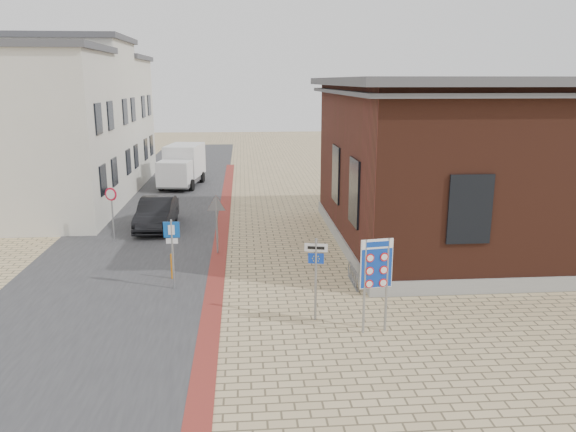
{
  "coord_description": "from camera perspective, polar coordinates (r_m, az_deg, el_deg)",
  "views": [
    {
      "loc": [
        -0.99,
        -15.45,
        6.69
      ],
      "look_at": [
        0.5,
        3.02,
        2.2
      ],
      "focal_mm": 35.0,
      "sensor_mm": 36.0,
      "label": 1
    }
  ],
  "objects": [
    {
      "name": "speed_sign",
      "position": [
        24.62,
        -17.45,
        0.99
      ],
      "size": [
        0.52,
        0.24,
        2.35
      ],
      "rotation": [
        0.0,
        0.0,
        -0.39
      ],
      "color": "gray",
      "rests_on": "ground"
    },
    {
      "name": "ground",
      "position": [
        16.86,
        -0.89,
        -9.76
      ],
      "size": [
        120.0,
        120.0,
        0.0
      ],
      "primitive_type": "plane",
      "color": "tan",
      "rests_on": "ground"
    },
    {
      "name": "bike_rack",
      "position": [
        19.13,
        6.66,
        -6.11
      ],
      "size": [
        0.08,
        1.8,
        0.6
      ],
      "color": "slate",
      "rests_on": "ground"
    },
    {
      "name": "brick_building",
      "position": [
        24.77,
        19.28,
        5.43
      ],
      "size": [
        13.0,
        13.0,
        6.8
      ],
      "color": "gray",
      "rests_on": "ground"
    },
    {
      "name": "townhouse_far",
      "position": [
        40.77,
        -19.08,
        9.34
      ],
      "size": [
        7.4,
        6.4,
        8.3
      ],
      "color": "beige",
      "rests_on": "ground"
    },
    {
      "name": "yield_sign",
      "position": [
        22.03,
        -7.28,
        0.58
      ],
      "size": [
        0.82,
        0.07,
        2.32
      ],
      "rotation": [
        0.0,
        0.0,
        -0.01
      ],
      "color": "gray",
      "rests_on": "ground"
    },
    {
      "name": "bollard",
      "position": [
        19.79,
        -11.72,
        -5.05
      ],
      "size": [
        0.1,
        0.1,
        0.91
      ],
      "primitive_type": "cylinder",
      "rotation": [
        0.0,
        0.0,
        -0.2
      ],
      "color": "orange",
      "rests_on": "ground"
    },
    {
      "name": "road_strip",
      "position": [
        31.49,
        -12.75,
        1.04
      ],
      "size": [
        7.0,
        60.0,
        0.02
      ],
      "primitive_type": "cube",
      "color": "#38383A",
      "rests_on": "ground"
    },
    {
      "name": "sedan",
      "position": [
        26.6,
        -13.19,
        0.26
      ],
      "size": [
        1.58,
        4.33,
        1.42
      ],
      "primitive_type": "imported",
      "rotation": [
        0.0,
        0.0,
        -0.02
      ],
      "color": "black",
      "rests_on": "ground"
    },
    {
      "name": "curb_strip",
      "position": [
        26.33,
        -6.67,
        -1.16
      ],
      "size": [
        0.6,
        40.0,
        0.02
      ],
      "primitive_type": "cube",
      "color": "maroon",
      "rests_on": "ground"
    },
    {
      "name": "townhouse_mid",
      "position": [
        34.97,
        -21.53,
        9.21
      ],
      "size": [
        7.4,
        6.4,
        9.1
      ],
      "color": "beige",
      "rests_on": "ground"
    },
    {
      "name": "townhouse_near",
      "position": [
        29.32,
        -24.78,
        7.45
      ],
      "size": [
        7.4,
        6.4,
        8.3
      ],
      "color": "beige",
      "rests_on": "ground"
    },
    {
      "name": "border_sign",
      "position": [
        15.16,
        8.97,
        -5.03
      ],
      "size": [
        0.89,
        0.18,
        2.63
      ],
      "rotation": [
        0.0,
        0.0,
        0.15
      ],
      "color": "gray",
      "rests_on": "ground"
    },
    {
      "name": "essen_sign",
      "position": [
        15.85,
        2.85,
        -5.15
      ],
      "size": [
        0.64,
        0.18,
        2.41
      ],
      "rotation": [
        0.0,
        0.0,
        -0.22
      ],
      "color": "gray",
      "rests_on": "ground"
    },
    {
      "name": "parking_sign",
      "position": [
        18.51,
        -11.69,
        -2.66
      ],
      "size": [
        0.52,
        0.07,
        2.35
      ],
      "rotation": [
        0.0,
        0.0,
        -0.05
      ],
      "color": "gray",
      "rests_on": "ground"
    },
    {
      "name": "box_truck",
      "position": [
        36.91,
        -10.69,
        5.07
      ],
      "size": [
        2.72,
        5.25,
        2.62
      ],
      "rotation": [
        0.0,
        0.0,
        -0.15
      ],
      "color": "slate",
      "rests_on": "ground"
    }
  ]
}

